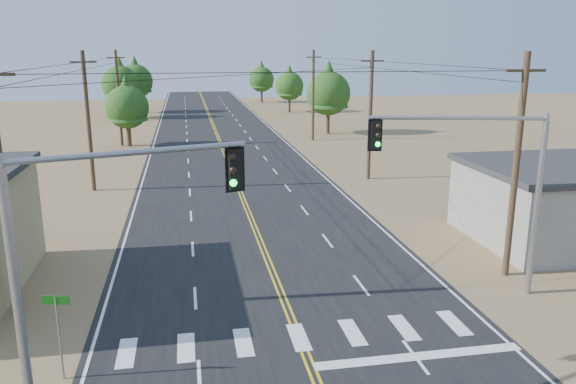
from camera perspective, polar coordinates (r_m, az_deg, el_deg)
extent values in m
cube|color=black|center=(41.30, -4.95, 0.16)|extent=(15.00, 200.00, 0.02)
cylinder|color=#4C3826|center=(23.48, -26.99, 0.25)|extent=(0.30, 0.30, 10.00)
cylinder|color=#4C3826|center=(42.74, -19.62, 6.68)|extent=(0.30, 0.30, 10.00)
cube|color=#4C3826|center=(42.45, -20.10, 12.30)|extent=(1.80, 0.12, 0.12)
cylinder|color=#4C3826|center=(62.47, -16.82, 9.06)|extent=(0.30, 0.30, 10.00)
cube|color=#4C3826|center=(62.27, -17.10, 12.91)|extent=(1.80, 0.12, 0.12)
cylinder|color=#4C3826|center=(26.56, 22.14, 2.24)|extent=(0.30, 0.30, 10.00)
cube|color=#4C3826|center=(26.08, 23.02, 11.29)|extent=(1.80, 0.12, 0.12)
cylinder|color=#4C3826|center=(44.50, 8.35, 7.63)|extent=(0.30, 0.30, 10.00)
cube|color=#4C3826|center=(44.22, 8.55, 13.04)|extent=(1.80, 0.12, 0.12)
cylinder|color=#4C3826|center=(63.69, 2.57, 9.74)|extent=(0.30, 0.30, 10.00)
cube|color=#4C3826|center=(63.49, 2.61, 13.52)|extent=(1.80, 0.12, 0.12)
cylinder|color=gray|center=(15.89, -25.68, -10.89)|extent=(0.25, 0.25, 7.39)
cylinder|color=gray|center=(14.79, -27.22, 2.24)|extent=(0.19, 0.19, 0.63)
cylinder|color=gray|center=(15.03, -15.46, 3.89)|extent=(5.98, 1.87, 0.17)
cube|color=black|center=(15.90, -5.47, 2.38)|extent=(0.44, 0.41, 1.16)
sphere|color=black|center=(15.64, -5.63, 3.56)|extent=(0.21, 0.21, 0.21)
sphere|color=black|center=(15.72, -5.60, 2.24)|extent=(0.21, 0.21, 0.21)
sphere|color=#0CE533|center=(15.80, -5.57, 0.93)|extent=(0.21, 0.21, 0.21)
cylinder|color=gray|center=(25.15, 23.92, -1.72)|extent=(0.25, 0.25, 7.32)
cylinder|color=gray|center=(24.47, 24.79, 6.56)|extent=(0.19, 0.19, 0.63)
cylinder|color=gray|center=(23.36, 16.80, 7.21)|extent=(6.86, 1.70, 0.17)
cube|color=black|center=(22.87, 8.90, 5.78)|extent=(0.43, 0.39, 1.15)
sphere|color=black|center=(22.66, 9.19, 6.63)|extent=(0.21, 0.21, 0.21)
sphere|color=black|center=(22.71, 9.15, 5.71)|extent=(0.21, 0.21, 0.21)
sphere|color=#0CE533|center=(22.77, 9.11, 4.80)|extent=(0.21, 0.21, 0.21)
cylinder|color=gray|center=(19.26, -22.18, -13.61)|extent=(0.07, 0.07, 2.80)
cube|color=#0C580D|center=(18.71, -22.56, -10.11)|extent=(0.83, 0.21, 0.28)
cylinder|color=#3F2D1E|center=(62.32, -15.86, 5.74)|extent=(0.46, 0.46, 2.71)
cone|color=#1F4714|center=(61.90, -16.10, 9.19)|extent=(4.22, 4.22, 4.82)
sphere|color=#1F4714|center=(61.99, -16.04, 8.29)|extent=(4.52, 4.52, 4.52)
cylinder|color=#3F2D1E|center=(88.33, -16.49, 8.27)|extent=(0.49, 0.49, 3.28)
cone|color=#1F4714|center=(88.01, -16.71, 11.22)|extent=(5.11, 5.11, 5.84)
sphere|color=#1F4714|center=(88.07, -16.65, 10.45)|extent=(5.47, 5.47, 5.47)
cylinder|color=#3F2D1E|center=(95.60, -15.10, 8.78)|extent=(0.49, 0.49, 3.28)
cone|color=#1F4714|center=(95.30, -15.28, 11.51)|extent=(5.11, 5.11, 5.84)
sphere|color=#1F4714|center=(95.36, -15.23, 10.80)|extent=(5.47, 5.47, 5.47)
cylinder|color=#3F2D1E|center=(69.29, 4.08, 7.26)|extent=(0.44, 0.44, 3.18)
cone|color=#1F4714|center=(68.89, 4.15, 10.90)|extent=(4.94, 4.94, 5.65)
sphere|color=#1F4714|center=(68.97, 4.13, 9.95)|extent=(5.30, 5.30, 5.30)
cylinder|color=#3F2D1E|center=(93.07, 0.14, 8.97)|extent=(0.42, 0.42, 2.76)
cone|color=#1F4714|center=(92.79, 0.14, 11.32)|extent=(4.29, 4.29, 4.90)
sphere|color=#1F4714|center=(92.85, 0.14, 10.71)|extent=(4.60, 4.60, 4.60)
cylinder|color=#3F2D1E|center=(110.48, -2.69, 9.83)|extent=(0.43, 0.43, 2.88)
cone|color=#1F4714|center=(110.24, -2.72, 11.90)|extent=(4.48, 4.48, 5.12)
sphere|color=#1F4714|center=(110.29, -2.71, 11.36)|extent=(4.80, 4.80, 4.80)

